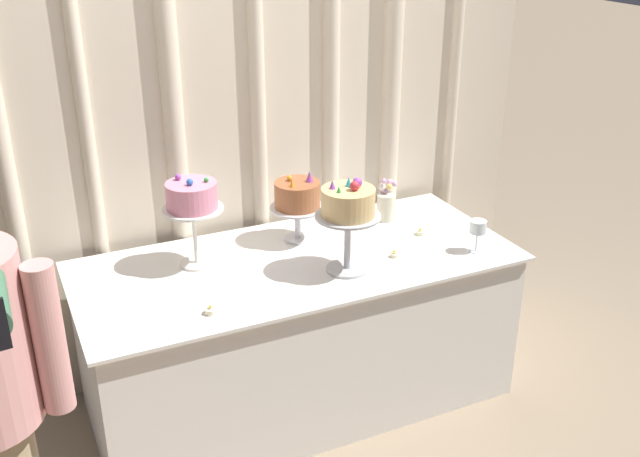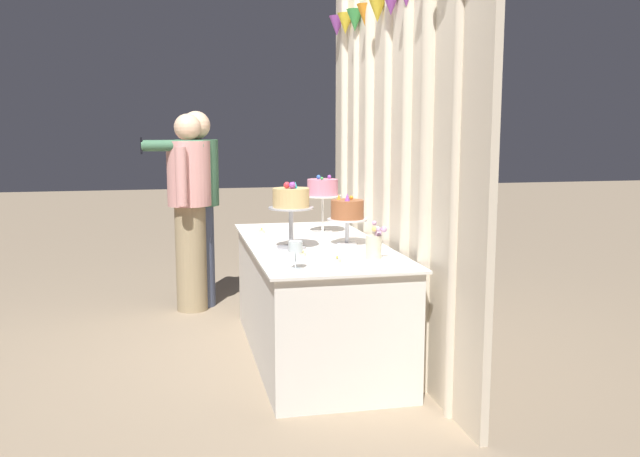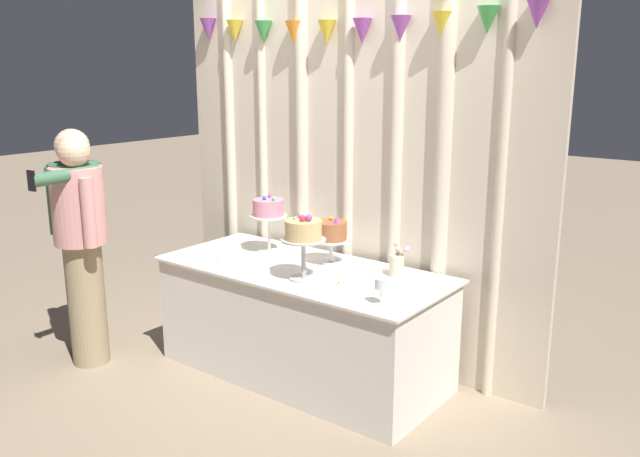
{
  "view_description": "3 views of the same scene",
  "coord_description": "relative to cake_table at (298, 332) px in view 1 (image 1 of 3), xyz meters",
  "views": [
    {
      "loc": [
        -1.11,
        -2.5,
        2.14
      ],
      "look_at": [
        0.17,
        0.23,
        0.78
      ],
      "focal_mm": 41.5,
      "sensor_mm": 36.0,
      "label": 1
    },
    {
      "loc": [
        4.12,
        -0.75,
        1.44
      ],
      "look_at": [
        0.29,
        0.07,
        0.86
      ],
      "focal_mm": 38.4,
      "sensor_mm": 36.0,
      "label": 2
    },
    {
      "loc": [
        2.51,
        -3.0,
        1.96
      ],
      "look_at": [
        0.18,
        0.04,
        1.01
      ],
      "focal_mm": 37.25,
      "sensor_mm": 36.0,
      "label": 3
    }
  ],
  "objects": [
    {
      "name": "cake_display_leftmost",
      "position": [
        -0.4,
        0.14,
        0.65
      ],
      "size": [
        0.25,
        0.25,
        0.4
      ],
      "color": "silver",
      "rests_on": "cake_table"
    },
    {
      "name": "tealight_near_left",
      "position": [
        0.39,
        -0.15,
        0.37
      ],
      "size": [
        0.04,
        0.04,
        0.03
      ],
      "color": "beige",
      "rests_on": "cake_table"
    },
    {
      "name": "cake_display_rightmost",
      "position": [
        0.15,
        -0.17,
        0.64
      ],
      "size": [
        0.27,
        0.27,
        0.4
      ],
      "color": "#B2B2B7",
      "rests_on": "cake_table"
    },
    {
      "name": "ground_plane",
      "position": [
        0.0,
        -0.1,
        -0.36
      ],
      "size": [
        24.0,
        24.0,
        0.0
      ],
      "primitive_type": "plane",
      "color": "gray"
    },
    {
      "name": "cake_table",
      "position": [
        0.0,
        0.0,
        0.0
      ],
      "size": [
        1.88,
        0.83,
        0.72
      ],
      "color": "white",
      "rests_on": "ground_plane"
    },
    {
      "name": "draped_curtain",
      "position": [
        0.01,
        0.48,
        0.96
      ],
      "size": [
        2.83,
        0.15,
        2.55
      ],
      "color": "beige",
      "rests_on": "ground_plane"
    },
    {
      "name": "cake_display_center",
      "position": [
        0.08,
        0.19,
        0.56
      ],
      "size": [
        0.25,
        0.25,
        0.32
      ],
      "color": "silver",
      "rests_on": "cake_table"
    },
    {
      "name": "tealight_near_right",
      "position": [
        0.61,
        -0.0,
        0.37
      ],
      "size": [
        0.04,
        0.04,
        0.03
      ],
      "color": "beige",
      "rests_on": "cake_table"
    },
    {
      "name": "wine_glass",
      "position": [
        0.74,
        -0.25,
        0.47
      ],
      "size": [
        0.07,
        0.07,
        0.15
      ],
      "color": "silver",
      "rests_on": "cake_table"
    },
    {
      "name": "flower_vase",
      "position": [
        0.56,
        0.22,
        0.44
      ],
      "size": [
        0.11,
        0.11,
        0.21
      ],
      "color": "beige",
      "rests_on": "cake_table"
    },
    {
      "name": "tealight_far_left",
      "position": [
        -0.47,
        -0.27,
        0.37
      ],
      "size": [
        0.05,
        0.05,
        0.04
      ],
      "color": "beige",
      "rests_on": "cake_table"
    }
  ]
}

